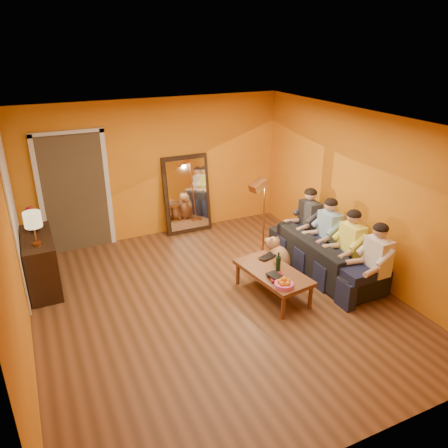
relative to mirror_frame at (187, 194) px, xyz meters
name	(u,v)px	position (x,y,z in m)	size (l,w,h in m)	color
room_shell	(206,212)	(-0.55, -2.26, 0.54)	(5.00, 5.50, 2.60)	brown
white_accent	(12,207)	(-3.04, -0.88, 0.54)	(0.02, 1.90, 2.58)	white
doorway_recess	(74,192)	(-2.05, 0.20, 0.29)	(1.06, 0.30, 2.10)	#3F2D19
door_jamb_left	(40,199)	(-2.62, 0.08, 0.29)	(0.08, 0.06, 2.20)	white
door_jamb_right	(108,189)	(-1.48, 0.08, 0.29)	(0.08, 0.06, 2.20)	white
door_header	(66,133)	(-2.05, 0.08, 1.36)	(1.22, 0.06, 0.08)	white
mirror_frame	(187,194)	(0.00, 0.00, 0.00)	(0.92, 0.06, 1.52)	black
mirror_glass	(188,195)	(0.00, -0.04, 0.00)	(0.78, 0.02, 1.36)	white
sideboard	(41,262)	(-2.79, -1.08, -0.34)	(0.44, 1.18, 0.85)	black
table_lamp	(34,229)	(-2.79, -1.38, 0.34)	(0.24, 0.24, 0.51)	beige
sofa	(325,253)	(1.45, -2.50, -0.45)	(0.84, 2.16, 0.63)	black
coffee_table	(272,283)	(0.29, -2.79, -0.55)	(0.62, 1.22, 0.42)	brown
floor_lamp	(264,222)	(0.72, -1.75, -0.04)	(0.30, 0.24, 1.44)	#CC7E3C
dog	(278,257)	(0.67, -2.33, -0.42)	(0.37, 0.57, 0.67)	#A37449
person_far_left	(377,262)	(1.58, -3.50, -0.15)	(0.70, 0.44, 1.22)	silver
person_mid_left	(351,247)	(1.58, -2.95, -0.15)	(0.70, 0.44, 1.22)	#FAF953
person_mid_right	(329,233)	(1.58, -2.40, -0.15)	(0.70, 0.44, 1.22)	#84A9CC
person_far_right	(309,222)	(1.58, -1.85, -0.15)	(0.70, 0.44, 1.22)	#2F3034
fruit_bowl	(284,282)	(0.19, -3.24, -0.26)	(0.26, 0.26, 0.16)	#EB539C
wine_bottle	(278,262)	(0.34, -2.84, -0.18)	(0.07, 0.07, 0.31)	black
tumbler	(276,263)	(0.41, -2.67, -0.30)	(0.09, 0.09, 0.09)	#B27F3F
laptop	(271,257)	(0.47, -2.44, -0.33)	(0.37, 0.24, 0.03)	black
book_lower	(269,279)	(0.11, -2.99, -0.33)	(0.18, 0.24, 0.02)	black
book_mid	(270,277)	(0.12, -2.98, -0.31)	(0.19, 0.26, 0.02)	maroon
book_upper	(270,277)	(0.11, -3.00, -0.29)	(0.16, 0.22, 0.02)	black
vase	(34,226)	(-2.79, -0.83, 0.18)	(0.17, 0.17, 0.17)	black
flowers	(31,211)	(-2.79, -0.83, 0.42)	(0.17, 0.17, 0.42)	maroon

